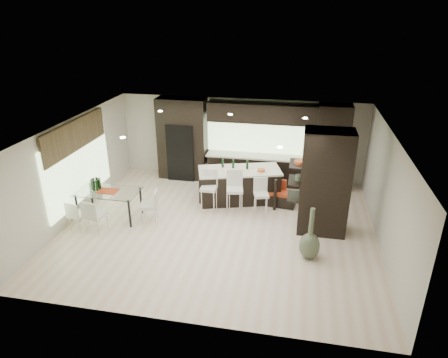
% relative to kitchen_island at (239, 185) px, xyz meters
% --- Properties ---
extents(ground, '(8.00, 8.00, 0.00)m').
position_rel_kitchen_island_xyz_m(ground, '(-0.25, -1.71, -0.50)').
color(ground, beige).
rests_on(ground, ground).
extents(back_wall, '(8.00, 0.02, 2.70)m').
position_rel_kitchen_island_xyz_m(back_wall, '(-0.25, 1.79, 0.85)').
color(back_wall, beige).
rests_on(back_wall, ground).
extents(left_wall, '(0.02, 7.00, 2.70)m').
position_rel_kitchen_island_xyz_m(left_wall, '(-4.25, -1.71, 0.85)').
color(left_wall, beige).
rests_on(left_wall, ground).
extents(right_wall, '(0.02, 7.00, 2.70)m').
position_rel_kitchen_island_xyz_m(right_wall, '(3.75, -1.71, 0.85)').
color(right_wall, beige).
rests_on(right_wall, ground).
extents(ceiling, '(8.00, 7.00, 0.02)m').
position_rel_kitchen_island_xyz_m(ceiling, '(-0.25, -1.71, 2.20)').
color(ceiling, white).
rests_on(ceiling, ground).
extents(window_left, '(0.04, 3.20, 1.90)m').
position_rel_kitchen_island_xyz_m(window_left, '(-4.21, -1.51, 0.85)').
color(window_left, '#B2D199').
rests_on(window_left, left_wall).
extents(window_back, '(3.40, 0.04, 1.20)m').
position_rel_kitchen_island_xyz_m(window_back, '(0.35, 1.75, 1.05)').
color(window_back, '#B2D199').
rests_on(window_back, back_wall).
extents(stone_accent, '(0.08, 3.00, 0.80)m').
position_rel_kitchen_island_xyz_m(stone_accent, '(-4.18, -1.51, 1.75)').
color(stone_accent, brown).
rests_on(stone_accent, left_wall).
extents(ceiling_spots, '(4.00, 3.00, 0.02)m').
position_rel_kitchen_island_xyz_m(ceiling_spots, '(-0.25, -1.46, 2.18)').
color(ceiling_spots, white).
rests_on(ceiling_spots, ceiling).
extents(back_cabinetry, '(6.80, 0.68, 2.70)m').
position_rel_kitchen_island_xyz_m(back_cabinetry, '(0.25, 1.46, 0.85)').
color(back_cabinetry, black).
rests_on(back_cabinetry, ground).
extents(refrigerator, '(0.90, 0.68, 1.90)m').
position_rel_kitchen_island_xyz_m(refrigerator, '(-2.15, 1.41, 0.45)').
color(refrigerator, black).
rests_on(refrigerator, ground).
extents(partition_column, '(1.20, 0.80, 2.70)m').
position_rel_kitchen_island_xyz_m(partition_column, '(2.35, -1.31, 0.85)').
color(partition_column, black).
rests_on(partition_column, ground).
extents(kitchen_island, '(2.58, 1.67, 0.99)m').
position_rel_kitchen_island_xyz_m(kitchen_island, '(0.00, 0.00, 0.00)').
color(kitchen_island, black).
rests_on(kitchen_island, ground).
extents(stool_left, '(0.43, 0.43, 0.98)m').
position_rel_kitchen_island_xyz_m(stool_left, '(-0.73, -0.83, -0.01)').
color(stool_left, beige).
rests_on(stool_left, ground).
extents(stool_mid, '(0.52, 0.52, 1.01)m').
position_rel_kitchen_island_xyz_m(stool_mid, '(0.00, -0.84, 0.01)').
color(stool_mid, beige).
rests_on(stool_mid, ground).
extents(stool_right, '(0.47, 0.47, 0.87)m').
position_rel_kitchen_island_xyz_m(stool_right, '(0.73, -0.81, -0.06)').
color(stool_right, beige).
rests_on(stool_right, ground).
extents(bench, '(1.19, 0.59, 0.44)m').
position_rel_kitchen_island_xyz_m(bench, '(1.09, -0.07, -0.28)').
color(bench, black).
rests_on(bench, ground).
extents(floor_vase, '(0.50, 0.50, 1.29)m').
position_rel_kitchen_island_xyz_m(floor_vase, '(2.05, -2.66, 0.15)').
color(floor_vase, '#45533B').
rests_on(floor_vase, ground).
extents(dining_table, '(1.67, 0.95, 0.80)m').
position_rel_kitchen_island_xyz_m(dining_table, '(-3.32, -1.73, -0.10)').
color(dining_table, white).
rests_on(dining_table, ground).
extents(chair_near, '(0.54, 0.54, 0.86)m').
position_rel_kitchen_island_xyz_m(chair_near, '(-3.32, -2.51, -0.07)').
color(chair_near, beige).
rests_on(chair_near, ground).
extents(chair_far, '(0.48, 0.48, 0.75)m').
position_rel_kitchen_island_xyz_m(chair_far, '(-3.84, -2.48, -0.12)').
color(chair_far, beige).
rests_on(chair_far, ground).
extents(chair_end, '(0.53, 0.53, 0.83)m').
position_rel_kitchen_island_xyz_m(chair_end, '(-2.18, -1.73, -0.08)').
color(chair_end, beige).
rests_on(chair_end, ground).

